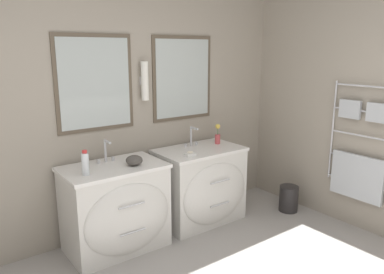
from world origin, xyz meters
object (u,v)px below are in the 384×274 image
Objects in this scene: amenity_bowl at (134,160)px; flower_vase at (218,135)px; vanity_right at (201,185)px; toiletry_bottle at (85,163)px; waste_bin at (289,198)px; vanity_left at (117,208)px.

flower_vase is (1.09, 0.14, 0.05)m from amenity_bowl.
vanity_right is 1.34m from toiletry_bottle.
flower_vase is at bearing 144.12° from waste_bin.
waste_bin is at bearing -10.75° from amenity_bowl.
toiletry_bottle is at bearing 179.77° from amenity_bowl.
vanity_right is at bearing 4.10° from amenity_bowl.
vanity_right is 4.11× the size of flower_vase.
amenity_bowl is at bearing 169.25° from waste_bin.
vanity_left is at bearing 168.47° from waste_bin.
vanity_left is 6.00× the size of amenity_bowl.
amenity_bowl is (-0.80, -0.06, 0.43)m from vanity_right.
vanity_right is 0.91m from amenity_bowl.
flower_vase is 1.09m from waste_bin.
flower_vase is at bearing 7.55° from amenity_bowl.
vanity_left is 3.07× the size of waste_bin.
amenity_bowl is (0.16, -0.06, 0.43)m from vanity_left.
amenity_bowl is 0.69× the size of flower_vase.
vanity_left is at bearing 180.00° from vanity_right.
amenity_bowl is at bearing -175.90° from vanity_right.
flower_vase reaches higher than amenity_bowl.
vanity_right is 3.07× the size of waste_bin.
toiletry_bottle is 1.54m from flower_vase.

